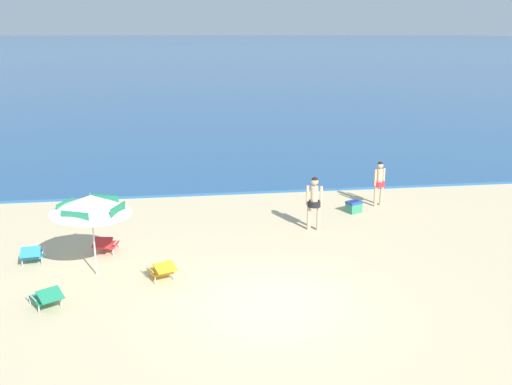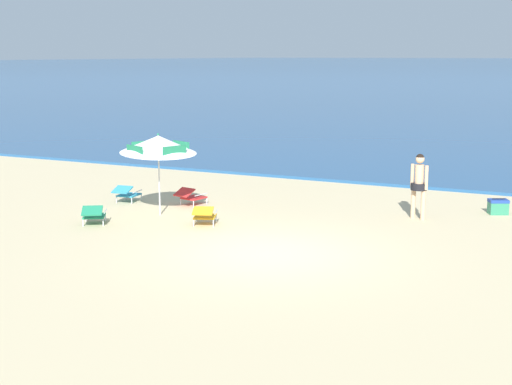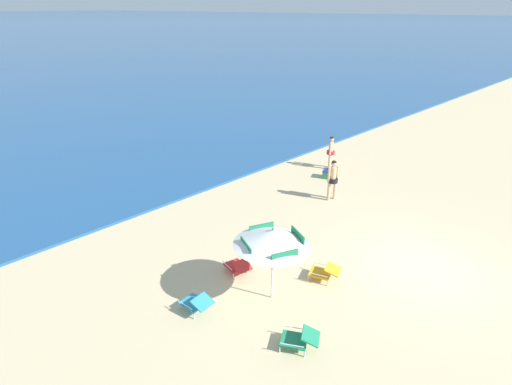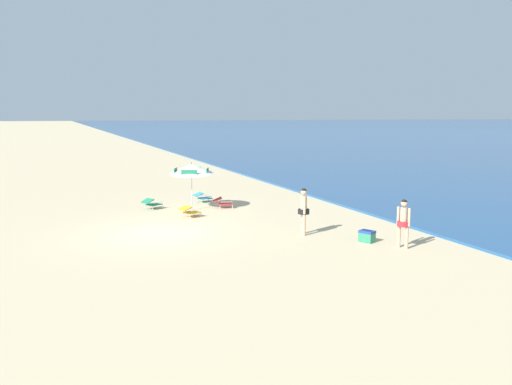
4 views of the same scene
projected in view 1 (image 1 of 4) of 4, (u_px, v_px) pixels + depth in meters
ground_plane at (274, 305)px, 12.73m from camera, size 800.00×800.00×0.00m
ocean_water at (177, 40)px, 402.02m from camera, size 800.00×800.00×0.10m
beach_umbrella_striped_main at (91, 204)px, 13.79m from camera, size 2.79×2.78×2.17m
lounge_chair_under_umbrella at (106, 244)px, 15.61m from camera, size 0.69×0.96×0.51m
lounge_chair_beside_umbrella at (162, 269)px, 13.94m from camera, size 0.81×0.99×0.50m
lounge_chair_facing_sea at (47, 297)px, 12.51m from camera, size 0.91×1.01×0.51m
lounge_chair_spare_folded at (32, 254)px, 14.93m from camera, size 0.64×0.92×0.50m
person_standing_near_shore at (314, 200)px, 17.27m from camera, size 0.48×0.41×1.70m
person_standing_beside at (379, 180)px, 19.72m from camera, size 0.44×0.39×1.60m
cooler_box at (354, 207)px, 19.17m from camera, size 0.60×0.53×0.43m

